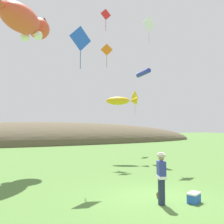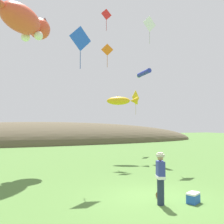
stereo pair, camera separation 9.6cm
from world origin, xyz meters
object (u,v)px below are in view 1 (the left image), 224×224
object	(u,v)px
kite_giant_cat	(25,22)
kite_diamond_gold	(135,98)
picnic_cooler	(194,198)
kite_tube_streamer	(143,73)
kite_fish_windsock	(121,101)
kite_diamond_red	(106,15)
kite_spool	(160,195)
festival_attendant	(161,177)
kite_diamond_white	(149,24)
kite_diamond_orange	(107,50)
kite_diamond_blue	(80,39)

from	to	relation	value
kite_giant_cat	kite_diamond_gold	xyz separation A→B (m)	(10.29, 4.51, -3.90)
picnic_cooler	kite_tube_streamer	xyz separation A→B (m)	(3.96, 10.08, 6.67)
picnic_cooler	kite_fish_windsock	size ratio (longest dim) A/B	0.24
kite_fish_windsock	kite_diamond_red	xyz separation A→B (m)	(-0.73, 1.40, 7.20)
picnic_cooler	kite_spool	bearing A→B (deg)	131.89
festival_attendant	kite_diamond_white	world-z (taller)	kite_diamond_white
kite_diamond_orange	kite_diamond_blue	xyz separation A→B (m)	(-3.71, -5.56, -1.43)
festival_attendant	kite_spool	size ratio (longest dim) A/B	7.50
kite_diamond_white	kite_diamond_blue	distance (m)	7.74
festival_attendant	kite_tube_streamer	world-z (taller)	kite_tube_streamer
kite_spool	picnic_cooler	bearing A→B (deg)	-48.11
picnic_cooler	kite_giant_cat	xyz separation A→B (m)	(-5.08, 9.21, 9.01)
kite_giant_cat	kite_diamond_white	bearing A→B (deg)	-5.39
kite_fish_windsock	kite_diamond_red	size ratio (longest dim) A/B	1.29
kite_fish_windsock	kite_diamond_orange	distance (m)	4.07
kite_diamond_orange	kite_spool	bearing A→B (deg)	-100.60
kite_fish_windsock	kite_diamond_white	bearing A→B (deg)	-51.75
picnic_cooler	kite_diamond_white	distance (m)	13.49
kite_giant_cat	kite_diamond_gold	distance (m)	11.89
kite_diamond_orange	kite_diamond_gold	xyz separation A→B (m)	(4.22, 3.22, -3.20)
kite_fish_windsock	kite_tube_streamer	bearing A→B (deg)	-3.41
picnic_cooler	kite_diamond_red	distance (m)	16.46
kite_diamond_blue	kite_spool	bearing A→B (deg)	-64.71
picnic_cooler	kite_diamond_red	size ratio (longest dim) A/B	0.31
festival_attendant	kite_giant_cat	bearing A→B (deg)	113.68
kite_spool	kite_diamond_red	distance (m)	15.97
kite_diamond_orange	kite_diamond_blue	size ratio (longest dim) A/B	0.84
kite_giant_cat	kite_tube_streamer	world-z (taller)	kite_giant_cat
picnic_cooler	kite_tube_streamer	bearing A→B (deg)	68.57
picnic_cooler	kite_diamond_gold	world-z (taller)	kite_diamond_gold
kite_giant_cat	kite_diamond_red	xyz separation A→B (m)	(6.43, 2.38, 2.59)
kite_diamond_red	kite_diamond_gold	bearing A→B (deg)	28.92
kite_diamond_red	kite_diamond_gold	distance (m)	7.85
kite_diamond_blue	kite_giant_cat	bearing A→B (deg)	118.99
kite_diamond_white	kite_diamond_blue	size ratio (longest dim) A/B	0.96
kite_tube_streamer	kite_diamond_white	size ratio (longest dim) A/B	0.98
kite_tube_streamer	kite_diamond_orange	bearing A→B (deg)	171.94
kite_spool	picnic_cooler	distance (m)	1.21
kite_diamond_white	kite_diamond_orange	xyz separation A→B (m)	(-2.50, 2.10, -1.65)
festival_attendant	kite_tube_streamer	bearing A→B (deg)	62.43
picnic_cooler	kite_fish_windsock	bearing A→B (deg)	78.49
festival_attendant	kite_fish_windsock	xyz separation A→B (m)	(3.24, 9.92, 3.63)
picnic_cooler	kite_fish_windsock	world-z (taller)	kite_fish_windsock
kite_diamond_white	kite_diamond_red	xyz separation A→B (m)	(-2.14, 3.19, 1.65)
kite_spool	kite_tube_streamer	size ratio (longest dim) A/B	0.11
kite_diamond_orange	kite_diamond_blue	world-z (taller)	kite_diamond_orange
kite_diamond_red	kite_diamond_white	bearing A→B (deg)	-56.15
festival_attendant	kite_diamond_blue	size ratio (longest dim) A/B	0.81
festival_attendant	kite_diamond_white	xyz separation A→B (m)	(4.65, 8.13, 9.18)
kite_diamond_gold	kite_fish_windsock	bearing A→B (deg)	-131.58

